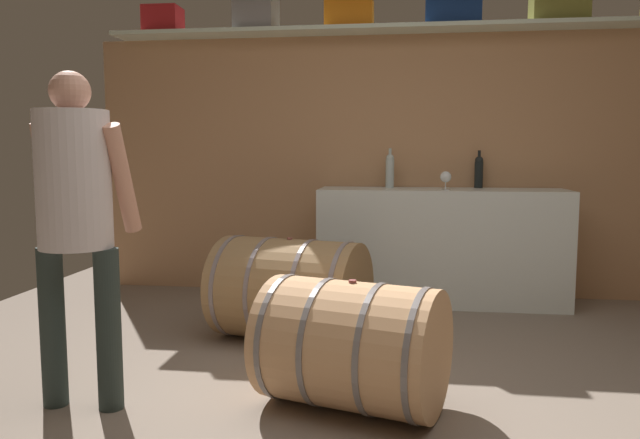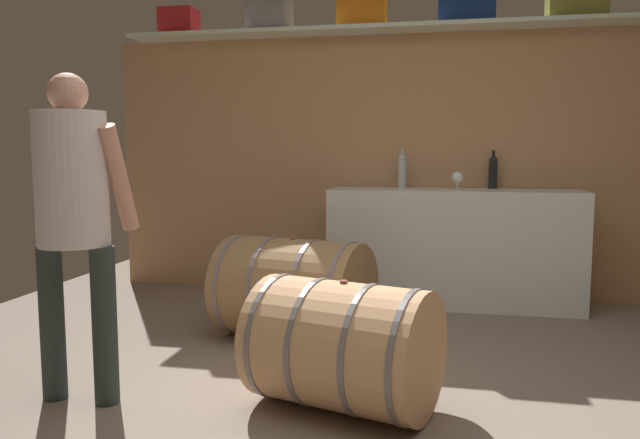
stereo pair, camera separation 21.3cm
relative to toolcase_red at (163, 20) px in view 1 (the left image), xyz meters
The scene contains 15 objects.
ground_plane 3.49m from the toolcase_red, 41.29° to the right, with size 6.33×8.23×0.02m, color gray.
back_wall_panel 2.32m from the toolcase_red, ahead, with size 5.13×0.10×2.14m, color tan.
high_shelf_board 1.98m from the toolcase_red, ahead, with size 4.72×0.40×0.03m, color silver.
toolcase_red is the anchor object (origin of this frame).
toolcase_grey 0.80m from the toolcase_red, ahead, with size 0.32×0.29×0.34m, color gray.
toolcase_orange 1.56m from the toolcase_red, ahead, with size 0.38×0.23×0.23m, color orange.
toolcase_navy 2.38m from the toolcase_red, ahead, with size 0.43×0.20×0.29m, color navy.
toolcase_olive 3.17m from the toolcase_red, ahead, with size 0.42×0.22×0.30m, color olive.
work_cabinet 2.95m from the toolcase_red, ahead, with size 1.92×0.53×0.90m, color white.
wine_bottle_clear 2.27m from the toolcase_red, ahead, with size 0.07×0.07×0.32m.
wine_bottle_dark 2.89m from the toolcase_red, ahead, with size 0.07×0.07×0.30m.
wine_glass 2.68m from the toolcase_red, ahead, with size 0.09×0.09×0.14m.
wine_barrel_near 3.51m from the toolcase_red, 51.97° to the right, with size 0.95×0.80×0.61m.
wine_barrel_far 2.69m from the toolcase_red, 44.98° to the right, with size 1.04×0.85×0.66m.
winemaker_pouring 2.82m from the toolcase_red, 77.77° to the right, with size 0.46×0.39×1.55m.
Camera 1 is at (0.03, -2.67, 1.20)m, focal length 34.37 mm.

